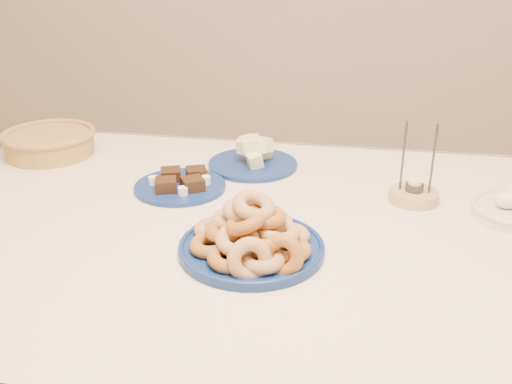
# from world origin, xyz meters

# --- Properties ---
(dining_table) EXTENTS (1.71, 1.11, 0.75)m
(dining_table) POSITION_xyz_m (0.00, 0.00, 0.64)
(dining_table) COLOR brown
(dining_table) RESTS_ON ground
(donut_platter) EXTENTS (0.36, 0.36, 0.13)m
(donut_platter) POSITION_xyz_m (0.01, -0.13, 0.78)
(donut_platter) COLOR navy
(donut_platter) RESTS_ON dining_table
(melon_plate) EXTENTS (0.32, 0.32, 0.09)m
(melon_plate) POSITION_xyz_m (-0.08, 0.34, 0.78)
(melon_plate) COLOR navy
(melon_plate) RESTS_ON dining_table
(brownie_plate) EXTENTS (0.30, 0.30, 0.04)m
(brownie_plate) POSITION_xyz_m (-0.23, 0.16, 0.76)
(brownie_plate) COLOR navy
(brownie_plate) RESTS_ON dining_table
(wicker_basket) EXTENTS (0.27, 0.27, 0.07)m
(wicker_basket) POSITION_xyz_m (-0.67, 0.33, 0.79)
(wicker_basket) COLOR olive
(wicker_basket) RESTS_ON dining_table
(candle_holder) EXTENTS (0.13, 0.13, 0.19)m
(candle_holder) POSITION_xyz_m (0.34, 0.19, 0.77)
(candle_holder) COLOR tan
(candle_holder) RESTS_ON dining_table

